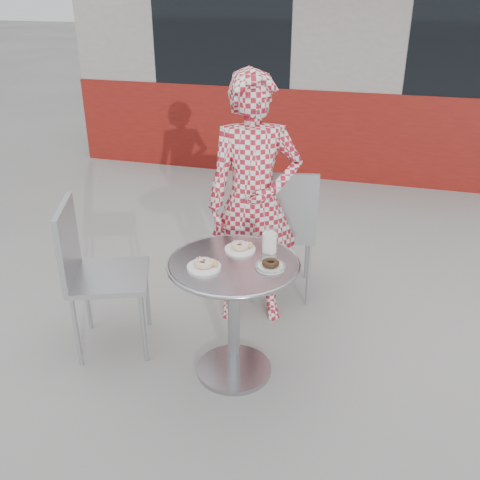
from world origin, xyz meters
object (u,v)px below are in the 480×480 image
(chair_far, at_px, (280,254))
(chair_left, at_px, (111,304))
(plate_near, at_px, (205,265))
(plate_far, at_px, (241,247))
(plate_checker, at_px, (271,265))
(seated_person, at_px, (254,203))
(milk_cup, at_px, (269,242))
(bistro_table, at_px, (234,291))

(chair_far, distance_m, chair_left, 1.25)
(chair_left, height_order, plate_near, chair_left)
(plate_far, xyz_separation_m, plate_checker, (0.20, -0.15, -0.00))
(chair_far, xyz_separation_m, chair_left, (-0.84, -0.92, -0.01))
(plate_checker, bearing_deg, seated_person, 112.33)
(seated_person, relative_size, plate_near, 9.20)
(seated_person, distance_m, milk_cup, 0.51)
(seated_person, distance_m, plate_near, 0.74)
(bistro_table, bearing_deg, milk_cup, 48.48)
(bistro_table, relative_size, milk_cup, 5.38)
(chair_far, bearing_deg, plate_checker, 87.35)
(milk_cup, bearing_deg, chair_far, 97.12)
(chair_left, relative_size, plate_far, 5.54)
(milk_cup, bearing_deg, plate_far, -171.77)
(bistro_table, distance_m, plate_checker, 0.27)
(seated_person, bearing_deg, plate_far, -102.90)
(bistro_table, distance_m, plate_near, 0.25)
(bistro_table, bearing_deg, seated_person, 95.46)
(seated_person, relative_size, plate_far, 9.54)
(bistro_table, height_order, chair_left, chair_left)
(bistro_table, xyz_separation_m, seated_person, (-0.06, 0.63, 0.27))
(seated_person, relative_size, milk_cup, 12.10)
(plate_far, distance_m, plate_checker, 0.25)
(bistro_table, bearing_deg, chair_left, 176.67)
(chair_left, distance_m, plate_near, 0.82)
(plate_far, bearing_deg, chair_left, -172.58)
(chair_left, relative_size, plate_checker, 5.90)
(chair_far, height_order, seated_person, seated_person)
(plate_checker, bearing_deg, milk_cup, 105.55)
(plate_far, bearing_deg, plate_near, -115.69)
(chair_far, height_order, plate_checker, chair_far)
(plate_near, bearing_deg, plate_checker, 16.84)
(milk_cup, bearing_deg, chair_left, -172.45)
(plate_near, height_order, plate_checker, plate_near)
(chair_far, height_order, plate_near, chair_far)
(chair_left, height_order, plate_far, chair_left)
(plate_checker, relative_size, milk_cup, 1.19)
(seated_person, bearing_deg, plate_checker, -87.18)
(plate_near, bearing_deg, plate_far, 64.31)
(chair_left, xyz_separation_m, plate_near, (0.67, -0.15, 0.45))
(seated_person, height_order, milk_cup, seated_person)
(plate_checker, bearing_deg, chair_left, 177.20)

